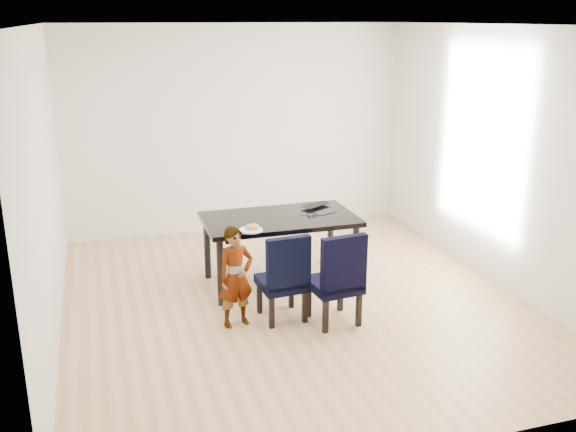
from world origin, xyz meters
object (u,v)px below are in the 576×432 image
object	(u,v)px
child	(236,277)
laptop	(313,205)
dining_table	(280,250)
chair_left	(282,275)
chair_right	(334,277)
plate	(251,230)

from	to	relation	value
child	laptop	distance (m)	1.62
dining_table	laptop	world-z (taller)	laptop
dining_table	laptop	xyz separation A→B (m)	(0.47, 0.29, 0.39)
chair_left	laptop	distance (m)	1.34
chair_right	laptop	bearing A→B (deg)	73.14
dining_table	chair_left	distance (m)	0.84
chair_left	laptop	size ratio (longest dim) A/B	2.49
plate	laptop	size ratio (longest dim) A/B	0.68
chair_right	laptop	xyz separation A→B (m)	(0.24, 1.32, 0.31)
child	plate	distance (m)	0.61
chair_left	dining_table	bearing A→B (deg)	70.62
chair_left	plate	distance (m)	0.59
child	plate	xyz separation A→B (m)	(0.26, 0.48, 0.28)
dining_table	laptop	size ratio (longest dim) A/B	4.58
dining_table	child	distance (m)	1.06
child	dining_table	bearing A→B (deg)	37.91
chair_left	chair_right	bearing A→B (deg)	-30.34
dining_table	chair_right	xyz separation A→B (m)	(0.22, -1.03, 0.08)
chair_right	plate	world-z (taller)	chair_right
plate	laptop	world-z (taller)	laptop
dining_table	chair_left	bearing A→B (deg)	-105.10
dining_table	child	world-z (taller)	child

